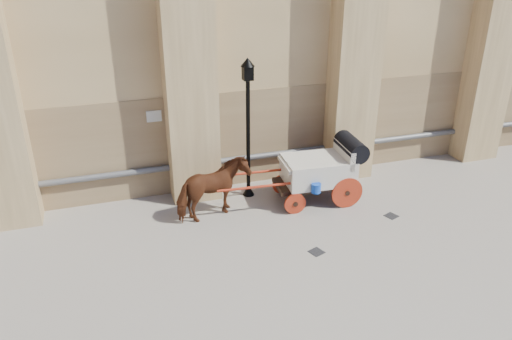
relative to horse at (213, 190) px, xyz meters
name	(u,v)px	position (x,y,z in m)	size (l,w,h in m)	color
ground	(266,255)	(0.79, -2.17, -0.85)	(90.00, 90.00, 0.00)	gray
horse	(213,190)	(0.00, 0.00, 0.00)	(0.92, 2.01, 1.70)	#5C2F16
carriage	(323,168)	(3.28, 0.06, 0.17)	(4.38, 1.58, 1.88)	black
street_lamp	(248,125)	(1.31, 1.00, 1.37)	(0.39, 0.39, 4.15)	black
drain_grate_near	(316,252)	(2.01, -2.46, -0.84)	(0.32, 0.32, 0.01)	black
drain_grate_far	(391,216)	(4.73, -1.48, -0.84)	(0.32, 0.32, 0.01)	black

